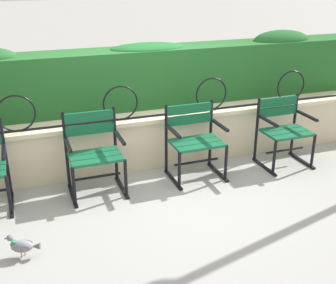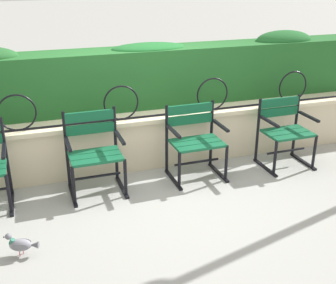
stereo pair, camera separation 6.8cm
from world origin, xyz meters
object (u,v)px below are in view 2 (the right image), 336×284
object	(u,v)px
park_chair_centre_right	(195,139)
park_chair_rightmost	(285,130)
park_chair_centre_left	(94,151)
pigeon_near_chairs	(21,244)

from	to	relation	value
park_chair_centre_right	park_chair_rightmost	world-z (taller)	park_chair_centre_right
park_chair_centre_right	park_chair_centre_left	bearing A→B (deg)	179.88
park_chair_centre_right	pigeon_near_chairs	distance (m)	2.26
park_chair_centre_right	park_chair_rightmost	distance (m)	1.18
park_chair_centre_left	park_chair_centre_right	world-z (taller)	park_chair_centre_left
park_chair_centre_right	park_chair_rightmost	bearing A→B (deg)	-2.37
park_chair_centre_left	pigeon_near_chairs	distance (m)	1.34
park_chair_rightmost	park_chair_centre_left	bearing A→B (deg)	178.75
park_chair_centre_left	pigeon_near_chairs	xyz separation A→B (m)	(-0.82, -0.99, -0.36)
park_chair_centre_left	park_chair_rightmost	bearing A→B (deg)	-1.25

